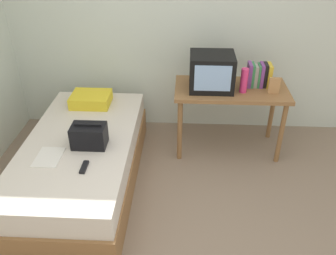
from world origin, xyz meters
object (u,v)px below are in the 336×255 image
object	(u,v)px
handbag	(89,136)
magazine	(49,157)
water_bottle	(244,80)
pillow	(91,99)
desk	(230,96)
bed	(82,162)
book_row	(259,75)
remote_dark	(84,167)
picture_frame	(274,86)
tv	(212,72)

from	to	relation	value
handbag	magazine	distance (m)	0.38
water_bottle	magazine	size ratio (longest dim) A/B	0.86
pillow	water_bottle	bearing A→B (deg)	-3.07
desk	pillow	size ratio (longest dim) A/B	2.83
bed	handbag	xyz separation A→B (m)	(0.13, -0.09, 0.36)
book_row	handbag	world-z (taller)	book_row
handbag	magazine	world-z (taller)	handbag
book_row	water_bottle	bearing A→B (deg)	-138.14
desk	water_bottle	size ratio (longest dim) A/B	4.66
bed	desk	distance (m)	1.64
desk	remote_dark	xyz separation A→B (m)	(-1.28, -1.11, -0.12)
desk	picture_frame	size ratio (longest dim) A/B	6.95
bed	tv	bearing A→B (deg)	28.90
tv	pillow	size ratio (longest dim) A/B	1.07
desk	magazine	world-z (taller)	desk
water_bottle	magazine	distance (m)	1.97
tv	water_bottle	bearing A→B (deg)	-12.93
picture_frame	water_bottle	bearing A→B (deg)	176.84
tv	remote_dark	size ratio (longest dim) A/B	2.82
tv	handbag	world-z (taller)	tv
tv	picture_frame	size ratio (longest dim) A/B	2.64
book_row	picture_frame	world-z (taller)	book_row
picture_frame	remote_dark	world-z (taller)	picture_frame
bed	remote_dark	distance (m)	0.53
pillow	remote_dark	size ratio (longest dim) A/B	2.63
bed	magazine	world-z (taller)	magazine
bed	desk	xyz separation A→B (m)	(1.44, 0.69, 0.39)
desk	picture_frame	world-z (taller)	picture_frame
magazine	water_bottle	bearing A→B (deg)	27.45
tv	handbag	distance (m)	1.37
desk	water_bottle	distance (m)	0.26
desk	magazine	bearing A→B (deg)	-148.67
tv	pillow	xyz separation A→B (m)	(-1.27, 0.01, -0.35)
desk	magazine	distance (m)	1.90
handbag	bed	bearing A→B (deg)	144.48
pillow	remote_dark	bearing A→B (deg)	-79.60
bed	magazine	distance (m)	0.43
bed	picture_frame	size ratio (longest dim) A/B	11.98
bed	handbag	distance (m)	0.39
bed	desk	size ratio (longest dim) A/B	1.72
pillow	handbag	size ratio (longest dim) A/B	1.37
desk	remote_dark	bearing A→B (deg)	-138.96
tv	water_bottle	xyz separation A→B (m)	(0.32, -0.07, -0.06)
magazine	tv	bearing A→B (deg)	34.61
desk	book_row	bearing A→B (deg)	13.23
desk	picture_frame	xyz separation A→B (m)	(0.40, -0.11, 0.18)
book_row	magazine	bearing A→B (deg)	-151.02
desk	book_row	xyz separation A→B (m)	(0.28, 0.07, 0.21)
picture_frame	desk	bearing A→B (deg)	165.21
book_row	handbag	distance (m)	1.82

